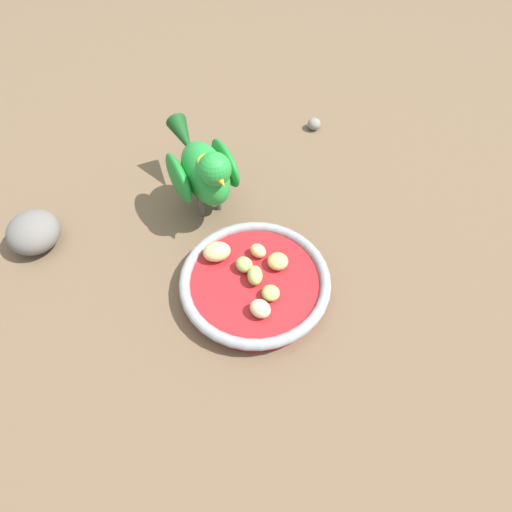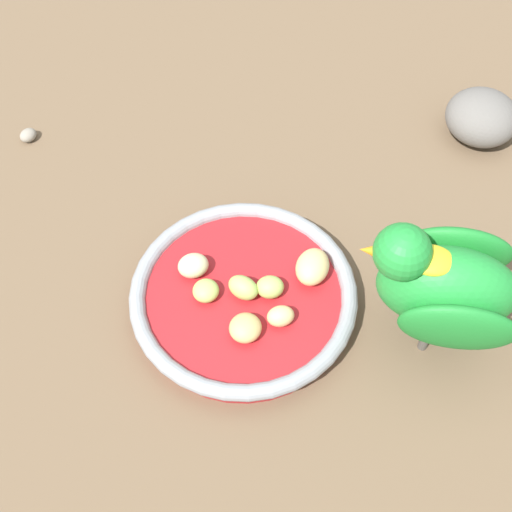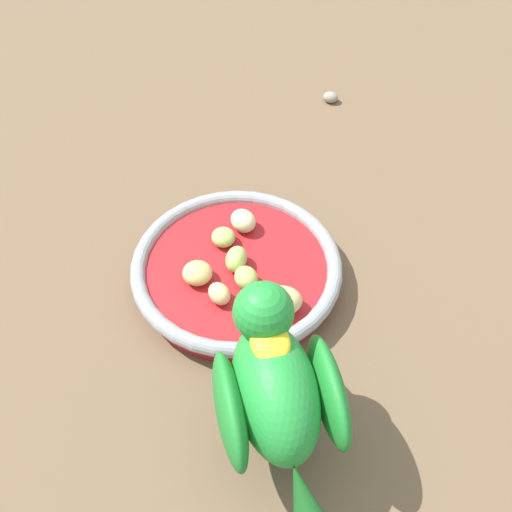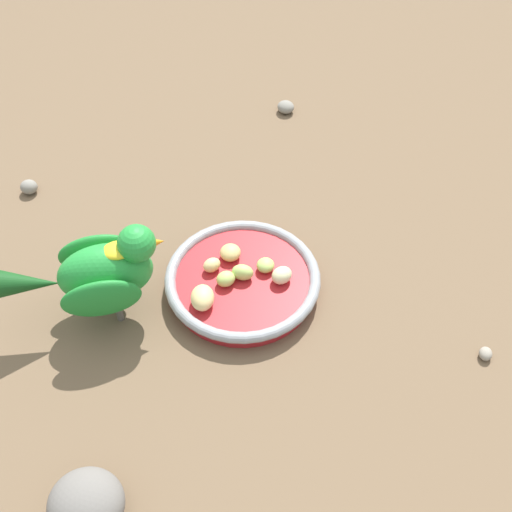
% 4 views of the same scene
% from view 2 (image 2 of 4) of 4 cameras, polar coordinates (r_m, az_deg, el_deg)
% --- Properties ---
extents(ground_plane, '(4.00, 4.00, 0.00)m').
position_cam_2_polar(ground_plane, '(0.67, -0.99, -4.09)').
color(ground_plane, brown).
extents(feeding_bowl, '(0.21, 0.21, 0.03)m').
position_cam_2_polar(feeding_bowl, '(0.65, -0.88, -3.47)').
color(feeding_bowl, '#AD1E23').
rests_on(feeding_bowl, ground_plane).
extents(apple_piece_0, '(0.03, 0.04, 0.02)m').
position_cam_2_polar(apple_piece_0, '(0.64, -1.27, -2.34)').
color(apple_piece_0, '#B2CC66').
rests_on(apple_piece_0, feeding_bowl).
extents(apple_piece_1, '(0.02, 0.03, 0.02)m').
position_cam_2_polar(apple_piece_1, '(0.63, 1.99, -4.84)').
color(apple_piece_1, '#E5C67F').
rests_on(apple_piece_1, feeding_bowl).
extents(apple_piece_2, '(0.03, 0.03, 0.02)m').
position_cam_2_polar(apple_piece_2, '(0.64, -4.04, -3.05)').
color(apple_piece_2, '#B2CC66').
rests_on(apple_piece_2, feeding_bowl).
extents(apple_piece_3, '(0.02, 0.03, 0.02)m').
position_cam_2_polar(apple_piece_3, '(0.64, 1.15, -2.76)').
color(apple_piece_3, '#B2CC66').
rests_on(apple_piece_3, feeding_bowl).
extents(apple_piece_4, '(0.03, 0.03, 0.02)m').
position_cam_2_polar(apple_piece_4, '(0.65, -5.06, -0.77)').
color(apple_piece_4, beige).
rests_on(apple_piece_4, feeding_bowl).
extents(apple_piece_5, '(0.04, 0.04, 0.02)m').
position_cam_2_polar(apple_piece_5, '(0.62, -0.94, -5.79)').
color(apple_piece_5, tan).
rests_on(apple_piece_5, feeding_bowl).
extents(apple_piece_6, '(0.05, 0.04, 0.02)m').
position_cam_2_polar(apple_piece_6, '(0.65, 4.55, -0.88)').
color(apple_piece_6, '#E5C67F').
rests_on(apple_piece_6, feeding_bowl).
extents(parrot, '(0.11, 0.21, 0.14)m').
position_cam_2_polar(parrot, '(0.60, 15.53, -2.29)').
color(parrot, '#59544C').
rests_on(parrot, ground_plane).
extents(rock_large, '(0.11, 0.11, 0.05)m').
position_cam_2_polar(rock_large, '(0.82, 17.67, 10.56)').
color(rock_large, slate).
rests_on(rock_large, ground_plane).
extents(pebble_1, '(0.03, 0.02, 0.01)m').
position_cam_2_polar(pebble_1, '(0.83, -17.81, 9.22)').
color(pebble_1, gray).
rests_on(pebble_1, ground_plane).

